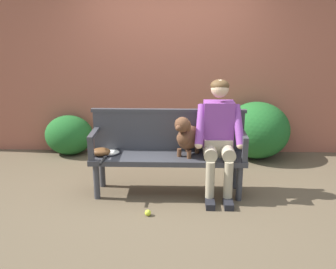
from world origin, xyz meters
The scene contains 13 objects.
ground_plane centered at (0.00, 0.00, 0.00)m, with size 40.00×40.00×0.00m, color brown.
brick_garden_fence centered at (0.00, 1.67, 1.21)m, with size 8.00×0.30×2.41m, color #9E5642.
hedge_bush_far_right centered at (-1.52, 1.34, 0.30)m, with size 0.71×0.57×0.59m, color #1E5B23.
hedge_bush_far_left centered at (1.26, 1.30, 0.41)m, with size 0.95×0.92×0.82m, color #1E5B23.
garden_bench centered at (0.00, 0.00, 0.41)m, with size 1.77×0.46×0.47m.
bench_backrest centered at (0.00, 0.20, 0.72)m, with size 1.81×0.06×0.50m.
bench_armrest_left_end centered at (-0.85, -0.08, 0.67)m, with size 0.06×0.46×0.28m.
bench_armrest_right_end centered at (0.85, -0.08, 0.67)m, with size 0.06×0.46×0.28m.
person_seated centered at (0.57, -0.01, 0.74)m, with size 0.56×0.63×1.34m.
dog_on_bench centered at (0.21, -0.01, 0.71)m, with size 0.36×0.47×0.48m.
tennis_racket centered at (-0.70, 0.03, 0.48)m, with size 0.31×0.57×0.03m.
baseball_glove centered at (-0.77, -0.03, 0.52)m, with size 0.22×0.17×0.09m, color brown.
tennis_ball centered at (-0.19, -0.57, 0.03)m, with size 0.07×0.07×0.07m, color #CCDB33.
Camera 1 is at (0.13, -4.33, 2.02)m, focal length 42.68 mm.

